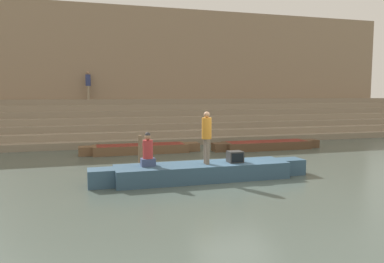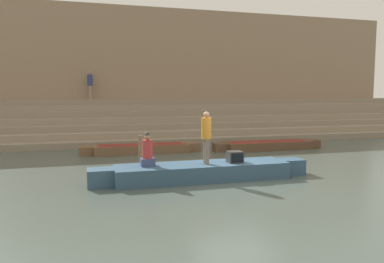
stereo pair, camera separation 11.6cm
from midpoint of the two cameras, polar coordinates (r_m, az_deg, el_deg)
name	(u,v)px [view 1 (the left image)]	position (r m, az deg, el deg)	size (l,w,h in m)	color
ground_plane	(234,179)	(12.10, 6.19, -7.20)	(120.00, 120.00, 0.00)	#47544C
ghat_steps	(162,124)	(22.91, -4.79, 1.09)	(36.00, 5.54, 2.36)	gray
back_wall	(154,73)	(25.40, -6.02, 8.91)	(34.20, 1.28, 8.26)	#937A60
rowboat_main	(203,171)	(11.88, 1.34, -6.05)	(7.02, 1.41, 0.52)	#33516B
person_standing	(207,134)	(11.63, 1.96, -0.34)	(0.31, 0.31, 1.64)	#756656
person_rowing	(148,152)	(11.47, -7.03, -3.16)	(0.43, 0.34, 1.03)	#3D4C75
tv_set	(235,157)	(12.08, 6.32, -3.85)	(0.47, 0.42, 0.36)	#2D2D2D
moored_boat_shore	(267,145)	(18.68, 11.14, -2.02)	(5.56, 1.19, 0.39)	brown
moored_boat_distant	(141,148)	(17.34, -7.99, -2.56)	(5.50, 1.19, 0.39)	brown
mooring_post	(140,153)	(13.54, -8.12, -3.19)	(0.14, 0.14, 1.22)	brown
person_on_steps	(88,83)	(23.97, -15.67, 7.11)	(0.32, 0.32, 1.71)	gray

